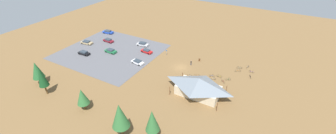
{
  "coord_description": "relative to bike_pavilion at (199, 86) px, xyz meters",
  "views": [
    {
      "loc": [
        -26.2,
        55.39,
        37.62
      ],
      "look_at": [
        2.73,
        3.48,
        1.2
      ],
      "focal_mm": 23.52,
      "sensor_mm": 36.0,
      "label": 1
    }
  ],
  "objects": [
    {
      "name": "pine_east",
      "position": [
        2.93,
        18.11,
        1.65
      ],
      "size": [
        3.07,
        3.07,
        7.19
      ],
      "color": "brown",
      "rests_on": "ground"
    },
    {
      "name": "bicycle_black_yard_right",
      "position": [
        -10.77,
        -15.22,
        -2.53
      ],
      "size": [
        0.78,
        1.63,
        0.82
      ],
      "color": "black",
      "rests_on": "ground"
    },
    {
      "name": "car_green_inner_stall",
      "position": [
        37.18,
        -7.0,
        -2.17
      ],
      "size": [
        4.4,
        1.98,
        1.38
      ],
      "color": "#1E6B3D",
      "rests_on": "parking_lot_asphalt"
    },
    {
      "name": "car_silver_second_row",
      "position": [
        30.25,
        -17.4,
        -2.16
      ],
      "size": [
        4.74,
        2.33,
        1.43
      ],
      "color": "#BCBCC1",
      "rests_on": "parking_lot_asphalt"
    },
    {
      "name": "car_white_aisle_side",
      "position": [
        23.94,
        -5.34,
        -2.24
      ],
      "size": [
        4.56,
        2.4,
        1.24
      ],
      "color": "white",
      "rests_on": "parking_lot_asphalt"
    },
    {
      "name": "car_red_front_row",
      "position": [
        25.7,
        -13.37,
        -2.23
      ],
      "size": [
        4.53,
        2.18,
        1.26
      ],
      "color": "red",
      "rests_on": "parking_lot_asphalt"
    },
    {
      "name": "car_black_back_corner",
      "position": [
        44.54,
        -1.19,
        -2.21
      ],
      "size": [
        4.44,
        2.0,
        1.32
      ],
      "color": "black",
      "rests_on": "parking_lot_asphalt"
    },
    {
      "name": "trash_bin",
      "position": [
        6.56,
        -17.18,
        -2.47
      ],
      "size": [
        0.6,
        0.6,
        0.9
      ],
      "primitive_type": "cylinder",
      "color": "brown",
      "rests_on": "ground"
    },
    {
      "name": "bicycle_white_trailside",
      "position": [
        5.41,
        -6.77,
        -2.56
      ],
      "size": [
        1.63,
        0.48,
        0.8
      ],
      "color": "black",
      "rests_on": "ground"
    },
    {
      "name": "bicycle_red_front_row",
      "position": [
        -4.33,
        -8.76,
        -2.56
      ],
      "size": [
        1.35,
        1.13,
        0.76
      ],
      "color": "black",
      "rests_on": "ground"
    },
    {
      "name": "lot_sign",
      "position": [
        18.41,
        -15.15,
        -1.51
      ],
      "size": [
        0.56,
        0.08,
        2.2
      ],
      "color": "#99999E",
      "rests_on": "ground"
    },
    {
      "name": "bicycle_teal_lone_east",
      "position": [
        -6.69,
        -18.75,
        -2.55
      ],
      "size": [
        1.6,
        0.65,
        0.81
      ],
      "color": "black",
      "rests_on": "ground"
    },
    {
      "name": "parking_lot_asphalt",
      "position": [
        37.89,
        -7.62,
        -2.89
      ],
      "size": [
        34.13,
        31.23,
        0.05
      ],
      "primitive_type": "cube",
      "color": "#56565B",
      "rests_on": "ground"
    },
    {
      "name": "pine_west",
      "position": [
        22.27,
        19.15,
        1.08
      ],
      "size": [
        2.98,
        2.98,
        6.13
      ],
      "color": "brown",
      "rests_on": "ground"
    },
    {
      "name": "visitor_near_lot",
      "position": [
        7.96,
        -13.28,
        -2.02
      ],
      "size": [
        0.36,
        0.36,
        1.71
      ],
      "color": "#2D3347",
      "rests_on": "ground"
    },
    {
      "name": "bicycle_orange_back_row",
      "position": [
        -6.67,
        -16.63,
        -2.55
      ],
      "size": [
        1.62,
        0.83,
        0.86
      ],
      "color": "black",
      "rests_on": "ground"
    },
    {
      "name": "bike_pavilion",
      "position": [
        0.0,
        0.0,
        0.0
      ],
      "size": [
        13.51,
        8.17,
        5.23
      ],
      "color": "beige",
      "rests_on": "ground"
    },
    {
      "name": "bicycle_blue_yard_center",
      "position": [
        -0.48,
        -9.97,
        -2.55
      ],
      "size": [
        1.64,
        0.67,
        0.82
      ],
      "color": "black",
      "rests_on": "ground"
    },
    {
      "name": "pine_midwest",
      "position": [
        8.95,
        20.96,
        2.62
      ],
      "size": [
        3.8,
        3.8,
        8.44
      ],
      "color": "brown",
      "rests_on": "ground"
    },
    {
      "name": "bicycle_yellow_yard_front",
      "position": [
        -2.55,
        -10.73,
        -2.54
      ],
      "size": [
        1.73,
        0.48,
        0.87
      ],
      "color": "black",
      "rests_on": "ground"
    },
    {
      "name": "pine_center",
      "position": [
        41.87,
        17.55,
        1.63
      ],
      "size": [
        3.27,
        3.27,
        7.08
      ],
      "color": "brown",
      "rests_on": "ground"
    },
    {
      "name": "ground",
      "position": [
        10.31,
        -10.21,
        -2.92
      ],
      "size": [
        160.0,
        160.0,
        0.0
      ],
      "primitive_type": "plane",
      "color": "brown",
      "rests_on": "ground"
    },
    {
      "name": "pine_far_west",
      "position": [
        35.95,
        19.84,
        2.67
      ],
      "size": [
        2.53,
        2.53,
        8.46
      ],
      "color": "brown",
      "rests_on": "ground"
    },
    {
      "name": "bicycle_orange_mid_cluster",
      "position": [
        3.56,
        -8.04,
        -2.56
      ],
      "size": [
        1.64,
        0.65,
        0.79
      ],
      "color": "black",
      "rests_on": "ground"
    },
    {
      "name": "car_maroon_far_end",
      "position": [
        44.32,
        -13.66,
        -2.2
      ],
      "size": [
        4.54,
        2.1,
        1.33
      ],
      "color": "maroon",
      "rests_on": "parking_lot_asphalt"
    },
    {
      "name": "bicycle_green_lone_west",
      "position": [
        -5.3,
        -10.44,
        -2.52
      ],
      "size": [
        1.51,
        0.92,
        0.89
      ],
      "color": "black",
      "rests_on": "ground"
    },
    {
      "name": "bicycle_purple_near_porch",
      "position": [
        -10.59,
        -18.21,
        -2.55
      ],
      "size": [
        1.67,
        0.48,
        0.83
      ],
      "color": "black",
      "rests_on": "ground"
    },
    {
      "name": "bicycle_white_by_bin",
      "position": [
        -1.39,
        -8.55,
        -2.57
      ],
      "size": [
        1.45,
        0.92,
        0.77
      ],
      "color": "black",
      "rests_on": "ground"
    },
    {
      "name": "bicycle_silver_edge_south",
      "position": [
        -8.94,
        -20.62,
        -2.56
      ],
      "size": [
        0.61,
        1.58,
        0.81
      ],
      "color": "black",
      "rests_on": "ground"
    },
    {
      "name": "car_tan_by_curb",
      "position": [
        50.49,
        -8.04,
        -2.22
      ],
      "size": [
        4.99,
        2.53,
        1.29
      ],
      "color": "tan",
      "rests_on": "parking_lot_asphalt"
    },
    {
      "name": "car_blue_mid_lot",
      "position": [
        50.44,
        -20.23,
        -2.17
      ],
      "size": [
        4.8,
        2.47,
        1.38
      ],
      "color": "#1E42B2",
      "rests_on": "parking_lot_asphalt"
    }
  ]
}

